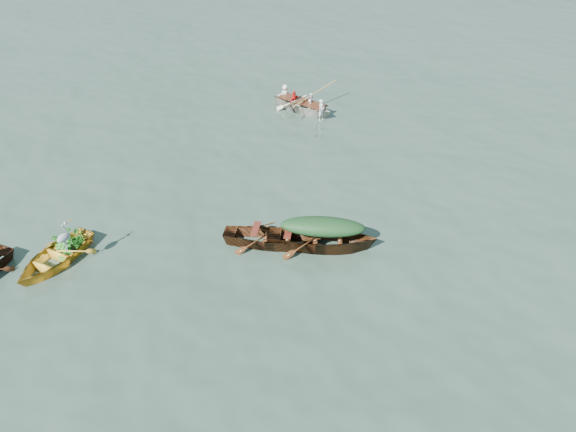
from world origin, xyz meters
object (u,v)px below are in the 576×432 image
Objects in this scene: green_tarp_boat at (322,248)px; rowed_boat at (303,112)px; yellow_dinghy at (56,263)px; open_wooden_boat at (272,245)px; heron at (65,242)px.

rowed_boat is at bearing 7.11° from green_tarp_boat.
open_wooden_boat is (4.60, 4.08, 0.00)m from yellow_dinghy.
yellow_dinghy is 12.52m from rowed_boat.
heron is at bearing 102.42° from green_tarp_boat.
heron is at bearing 108.73° from open_wooden_boat.
green_tarp_boat is 9.53m from rowed_boat.
green_tarp_boat is at bearing -86.86° from open_wooden_boat.
heron is (0.23, -12.39, 0.91)m from rowed_boat.
yellow_dinghy is at bearing 100.43° from green_tarp_boat.
yellow_dinghy is at bearing -175.97° from rowed_boat.
open_wooden_boat is at bearing 36.75° from heron.
heron reaches higher than open_wooden_boat.
yellow_dinghy is 0.80× the size of rowed_boat.
yellow_dinghy is 0.82× the size of open_wooden_boat.
heron is at bearing -173.49° from rowed_boat.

